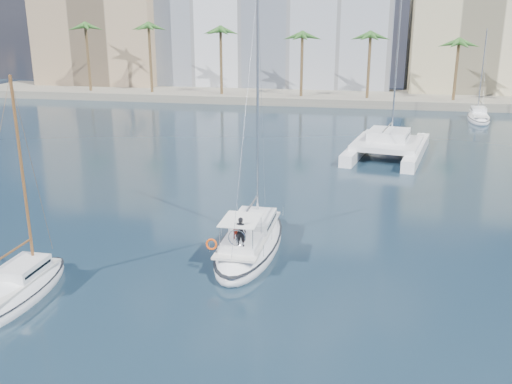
# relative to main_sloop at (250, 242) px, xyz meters

# --- Properties ---
(ground) EXTENTS (160.00, 160.00, 0.00)m
(ground) POSITION_rel_main_sloop_xyz_m (0.96, 0.87, -0.50)
(ground) COLOR black
(ground) RESTS_ON ground
(quay) EXTENTS (120.00, 14.00, 1.20)m
(quay) POSITION_rel_main_sloop_xyz_m (0.96, 61.87, 0.10)
(quay) COLOR gray
(quay) RESTS_ON ground
(building_modern) EXTENTS (42.00, 16.00, 28.00)m
(building_modern) POSITION_rel_main_sloop_xyz_m (-11.04, 73.87, 13.50)
(building_modern) COLOR white
(building_modern) RESTS_ON ground
(building_tan_left) EXTENTS (22.00, 14.00, 22.00)m
(building_tan_left) POSITION_rel_main_sloop_xyz_m (-41.04, 69.87, 10.50)
(building_tan_left) COLOR tan
(building_tan_left) RESTS_ON ground
(building_beige) EXTENTS (20.00, 14.00, 20.00)m
(building_beige) POSITION_rel_main_sloop_xyz_m (22.96, 70.87, 9.50)
(building_beige) COLOR beige
(building_beige) RESTS_ON ground
(palm_left) EXTENTS (3.60, 3.60, 12.30)m
(palm_left) POSITION_rel_main_sloop_xyz_m (-33.04, 57.87, 9.78)
(palm_left) COLOR brown
(palm_left) RESTS_ON ground
(palm_centre) EXTENTS (3.60, 3.60, 12.30)m
(palm_centre) POSITION_rel_main_sloop_xyz_m (0.96, 57.87, 9.78)
(palm_centre) COLOR brown
(palm_centre) RESTS_ON ground
(main_sloop) EXTENTS (3.55, 10.70, 15.81)m
(main_sloop) POSITION_rel_main_sloop_xyz_m (0.00, 0.00, 0.00)
(main_sloop) COLOR white
(main_sloop) RESTS_ON ground
(small_sloop) EXTENTS (2.60, 7.95, 11.37)m
(small_sloop) POSITION_rel_main_sloop_xyz_m (-10.05, -8.05, -0.09)
(small_sloop) COLOR white
(small_sloop) RESTS_ON ground
(catamaran) EXTENTS (9.07, 14.47, 19.46)m
(catamaran) POSITION_rel_main_sloop_xyz_m (8.65, 25.95, 0.68)
(catamaran) COLOR white
(catamaran) RESTS_ON ground
(seagull) EXTENTS (1.22, 0.52, 0.22)m
(seagull) POSITION_rel_main_sloop_xyz_m (0.09, 1.03, -0.12)
(seagull) COLOR silver
(seagull) RESTS_ON ground
(moored_yacht_a) EXTENTS (3.37, 9.52, 11.90)m
(moored_yacht_a) POSITION_rel_main_sloop_xyz_m (20.96, 47.87, -0.50)
(moored_yacht_a) COLOR white
(moored_yacht_a) RESTS_ON ground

